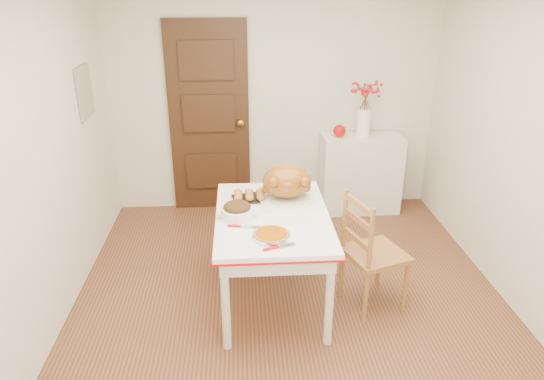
{
  "coord_description": "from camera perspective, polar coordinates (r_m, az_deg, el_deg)",
  "views": [
    {
      "loc": [
        -0.37,
        -3.21,
        2.42
      ],
      "look_at": [
        -0.14,
        0.2,
        0.95
      ],
      "focal_mm": 32.52,
      "sensor_mm": 36.0,
      "label": 1
    }
  ],
  "objects": [
    {
      "name": "wall_back",
      "position": [
        5.35,
        0.25,
        10.72
      ],
      "size": [
        3.5,
        0.0,
        2.5
      ],
      "primitive_type": "cube",
      "color": "beige",
      "rests_on": "ground"
    },
    {
      "name": "wall_right",
      "position": [
        4.02,
        28.28,
        3.58
      ],
      "size": [
        0.0,
        4.0,
        2.5
      ],
      "primitive_type": "cube",
      "color": "beige",
      "rests_on": "ground"
    },
    {
      "name": "berry_vase",
      "position": [
        5.31,
        10.68,
        9.28
      ],
      "size": [
        0.32,
        0.32,
        0.61
      ],
      "primitive_type": null,
      "color": "white",
      "rests_on": "sideboard"
    },
    {
      "name": "rolls_tray",
      "position": [
        3.98,
        -2.64,
        -0.65
      ],
      "size": [
        0.3,
        0.25,
        0.07
      ],
      "primitive_type": null,
      "rotation": [
        0.0,
        0.0,
        0.2
      ],
      "color": "#BE6426",
      "rests_on": "kitchen_table"
    },
    {
      "name": "pie_server",
      "position": [
        3.3,
        0.84,
        -6.6
      ],
      "size": [
        0.24,
        0.14,
        0.01
      ],
      "primitive_type": null,
      "rotation": [
        0.0,
        0.0,
        0.32
      ],
      "color": "silver",
      "rests_on": "kitchen_table"
    },
    {
      "name": "wall_left",
      "position": [
        3.69,
        -25.59,
        2.47
      ],
      "size": [
        0.0,
        4.0,
        2.5
      ],
      "primitive_type": "cube",
      "color": "beige",
      "rests_on": "ground"
    },
    {
      "name": "chair_oak",
      "position": [
        3.91,
        11.88,
        -6.94
      ],
      "size": [
        0.54,
        0.54,
        0.96
      ],
      "primitive_type": null,
      "rotation": [
        0.0,
        0.0,
        1.9
      ],
      "color": "#9E6124",
      "rests_on": "floor"
    },
    {
      "name": "floor",
      "position": [
        4.04,
        2.27,
        -13.5
      ],
      "size": [
        3.5,
        4.0,
        0.0
      ],
      "primitive_type": "cube",
      "color": "#4B2817",
      "rests_on": "ground"
    },
    {
      "name": "stuffing_dish",
      "position": [
        3.68,
        -4.05,
        -2.36
      ],
      "size": [
        0.36,
        0.31,
        0.12
      ],
      "primitive_type": null,
      "rotation": [
        0.0,
        0.0,
        0.25
      ],
      "color": "#4C3013",
      "rests_on": "kitchen_table"
    },
    {
      "name": "photo_board",
      "position": [
        4.71,
        -20.9,
        10.57
      ],
      "size": [
        0.03,
        0.35,
        0.45
      ],
      "primitive_type": "cube",
      "color": "tan",
      "rests_on": "ground"
    },
    {
      "name": "wall_front",
      "position": [
        1.72,
        10.25,
        -19.88
      ],
      "size": [
        3.5,
        0.0,
        2.5
      ],
      "primitive_type": "cube",
      "color": "beige",
      "rests_on": "ground"
    },
    {
      "name": "carving_knife",
      "position": [
        3.56,
        -3.06,
        -4.24
      ],
      "size": [
        0.27,
        0.1,
        0.01
      ],
      "primitive_type": null,
      "rotation": [
        0.0,
        0.0,
        -0.16
      ],
      "color": "silver",
      "rests_on": "kitchen_table"
    },
    {
      "name": "pumpkin_pie",
      "position": [
        3.4,
        -0.06,
        -5.19
      ],
      "size": [
        0.32,
        0.32,
        0.05
      ],
      "primitive_type": "cylinder",
      "rotation": [
        0.0,
        0.0,
        -0.26
      ],
      "color": "#944900",
      "rests_on": "kitchen_table"
    },
    {
      "name": "door_back",
      "position": [
        5.37,
        -7.28,
        8.17
      ],
      "size": [
        0.85,
        0.06,
        2.06
      ],
      "primitive_type": "cube",
      "color": "black",
      "rests_on": "ground"
    },
    {
      "name": "shaker_pair",
      "position": [
        4.15,
        3.3,
        0.51
      ],
      "size": [
        0.1,
        0.05,
        0.09
      ],
      "primitive_type": null,
      "rotation": [
        0.0,
        0.0,
        0.13
      ],
      "color": "white",
      "rests_on": "kitchen_table"
    },
    {
      "name": "drinking_glass",
      "position": [
        4.18,
        -0.17,
        0.94
      ],
      "size": [
        0.08,
        0.08,
        0.12
      ],
      "primitive_type": "cylinder",
      "rotation": [
        0.0,
        0.0,
        -0.24
      ],
      "color": "white",
      "rests_on": "kitchen_table"
    },
    {
      "name": "sideboard",
      "position": [
        5.53,
        10.18,
        1.87
      ],
      "size": [
        0.86,
        0.38,
        0.86
      ],
      "primitive_type": "cube",
      "color": "beige",
      "rests_on": "floor"
    },
    {
      "name": "kitchen_table",
      "position": [
        3.93,
        0.05,
        -7.85
      ],
      "size": [
        0.88,
        1.28,
        0.77
      ],
      "primitive_type": null,
      "color": "white",
      "rests_on": "floor"
    },
    {
      "name": "apple",
      "position": [
        5.31,
        7.82,
        6.8
      ],
      "size": [
        0.13,
        0.13,
        0.13
      ],
      "primitive_type": "sphere",
      "color": "#BA0A03",
      "rests_on": "sideboard"
    },
    {
      "name": "turkey_platter",
      "position": [
        3.94,
        1.73,
        0.79
      ],
      "size": [
        0.47,
        0.38,
        0.29
      ],
      "primitive_type": null,
      "rotation": [
        0.0,
        0.0,
        -0.03
      ],
      "color": "#984E12",
      "rests_on": "kitchen_table"
    }
  ]
}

